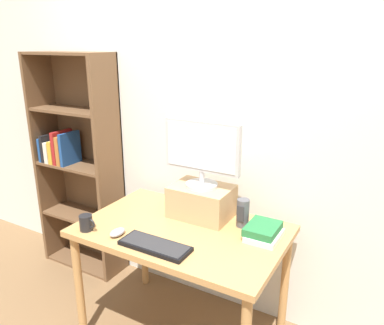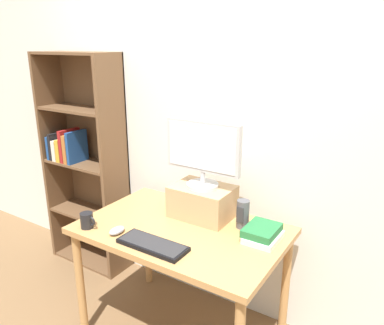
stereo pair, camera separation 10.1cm
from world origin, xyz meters
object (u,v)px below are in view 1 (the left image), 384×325
object	(u,v)px
computer_monitor	(202,151)
riser_box	(202,201)
desk_speaker	(243,213)
coffee_mug	(86,223)
bookshelf_unit	(78,162)
book_stack	(263,232)
computer_mouse	(117,232)
keyboard	(155,246)
desk	(182,241)

from	to	relation	value
computer_monitor	riser_box	bearing A→B (deg)	90.00
computer_monitor	desk_speaker	bearing A→B (deg)	-0.08
computer_monitor	coffee_mug	bearing A→B (deg)	-134.59
bookshelf_unit	computer_monitor	size ratio (longest dim) A/B	3.57
bookshelf_unit	book_stack	world-z (taller)	bookshelf_unit
computer_monitor	desk_speaker	xyz separation A→B (m)	(0.27, -0.00, -0.33)
computer_mouse	desk_speaker	bearing A→B (deg)	38.55
coffee_mug	desk_speaker	xyz separation A→B (m)	(0.75, 0.49, 0.04)
keyboard	coffee_mug	world-z (taller)	coffee_mug
keyboard	computer_mouse	size ratio (longest dim) A/B	3.69
keyboard	coffee_mug	xyz separation A→B (m)	(-0.45, -0.03, 0.03)
bookshelf_unit	keyboard	size ratio (longest dim) A/B	4.47
computer_monitor	keyboard	bearing A→B (deg)	-93.80
bookshelf_unit	computer_monitor	world-z (taller)	bookshelf_unit
riser_box	computer_mouse	distance (m)	0.54
desk	coffee_mug	xyz separation A→B (m)	(-0.46, -0.29, 0.13)
riser_box	keyboard	xyz separation A→B (m)	(-0.03, -0.45, -0.09)
keyboard	computer_mouse	world-z (taller)	computer_mouse
book_stack	riser_box	bearing A→B (deg)	170.49
desk	desk_speaker	bearing A→B (deg)	33.80
keyboard	coffee_mug	bearing A→B (deg)	-175.67
book_stack	desk_speaker	distance (m)	0.17
desk	book_stack	bearing A→B (deg)	15.91
computer_monitor	keyboard	size ratio (longest dim) A/B	1.25
riser_box	computer_mouse	bearing A→B (deg)	-122.81
coffee_mug	desk_speaker	bearing A→B (deg)	32.93
riser_box	keyboard	size ratio (longest dim) A/B	0.95
desk_speaker	coffee_mug	bearing A→B (deg)	-147.07
desk_speaker	keyboard	bearing A→B (deg)	-123.65
bookshelf_unit	desk_speaker	bearing A→B (deg)	-5.41
keyboard	book_stack	world-z (taller)	book_stack
bookshelf_unit	coffee_mug	bearing A→B (deg)	-41.65
coffee_mug	desk_speaker	world-z (taller)	desk_speaker
bookshelf_unit	keyboard	xyz separation A→B (m)	(1.15, -0.59, -0.11)
keyboard	desk	bearing A→B (deg)	87.94
riser_box	coffee_mug	bearing A→B (deg)	-134.51
desk	computer_mouse	xyz separation A→B (m)	(-0.27, -0.25, 0.11)
computer_monitor	desk_speaker	size ratio (longest dim) A/B	2.87
computer_mouse	coffee_mug	world-z (taller)	coffee_mug
riser_box	coffee_mug	xyz separation A→B (m)	(-0.48, -0.49, -0.05)
desk	keyboard	world-z (taller)	keyboard
computer_monitor	coffee_mug	world-z (taller)	computer_monitor
keyboard	computer_monitor	bearing A→B (deg)	86.20
riser_box	book_stack	xyz separation A→B (m)	(0.42, -0.07, -0.06)
computer_monitor	computer_mouse	xyz separation A→B (m)	(-0.29, -0.45, -0.40)
bookshelf_unit	riser_box	distance (m)	1.19
desk	riser_box	xyz separation A→B (m)	(0.02, 0.20, 0.19)
computer_monitor	book_stack	xyz separation A→B (m)	(0.42, -0.07, -0.38)
bookshelf_unit	riser_box	bearing A→B (deg)	-6.55
riser_box	computer_monitor	xyz separation A→B (m)	(0.00, -0.00, 0.32)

